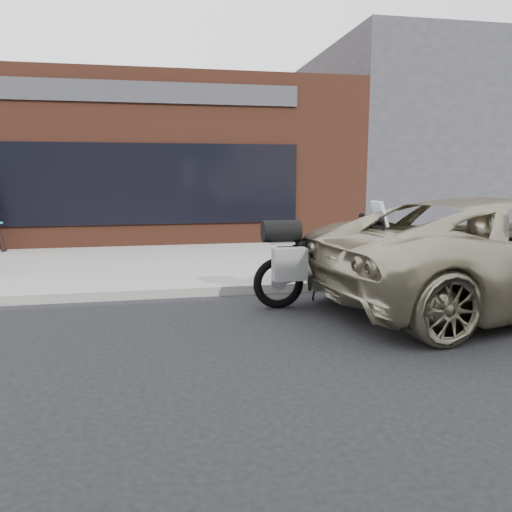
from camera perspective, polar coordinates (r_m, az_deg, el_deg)
ground at (r=4.34m, az=-2.76°, el=-17.54°), size 120.00×120.00×0.00m
near_sidewalk at (r=11.00m, az=-7.98°, el=-0.55°), size 44.00×6.00×0.15m
storefront at (r=17.87m, az=-15.88°, el=10.00°), size 14.00×10.07×4.50m
neighbour_building at (r=20.73m, az=20.06°, el=11.74°), size 10.00×10.00×6.00m
motorcycle at (r=7.45m, az=7.80°, el=-0.63°), size 2.48×0.83×1.56m
minivan at (r=8.22m, az=26.65°, el=0.35°), size 6.13×3.42×1.62m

